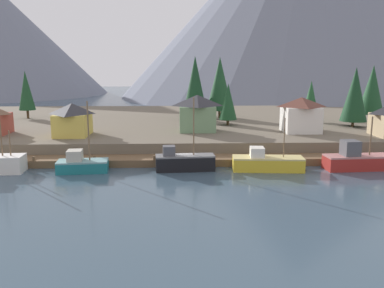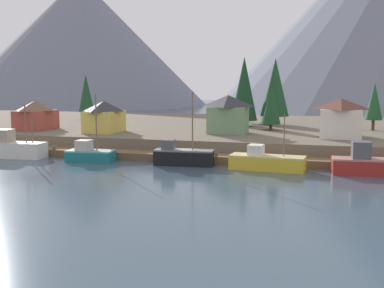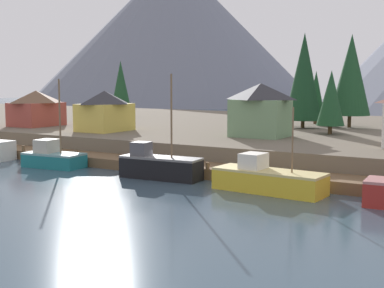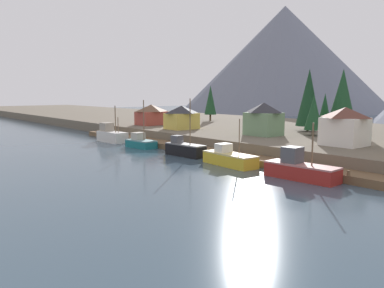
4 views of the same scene
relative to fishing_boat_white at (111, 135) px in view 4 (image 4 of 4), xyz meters
name	(u,v)px [view 4 (image 4 of 4)]	position (x,y,z in m)	size (l,w,h in m)	color
ground_plane	(269,147)	(24.88, 21.91, -1.92)	(400.00, 400.00, 1.00)	#384C5B
dock	(201,151)	(24.88, 3.90, -0.92)	(80.00, 4.00, 1.60)	brown
shoreline_bank	(304,135)	(24.88, 33.91, -0.17)	(400.00, 56.00, 2.50)	#665B4C
mountain_west_peak	(284,59)	(-70.42, 150.05, 28.41)	(119.21, 119.21, 59.67)	slate
fishing_boat_white	(111,135)	(0.00, 0.00, 0.00)	(8.02, 3.48, 7.77)	silver
fishing_boat_teal	(141,142)	(11.66, 0.01, -0.41)	(6.59, 3.48, 9.11)	#196B70
fishing_boat_black	(185,149)	(24.84, 0.32, -0.26)	(7.78, 2.91, 9.55)	black
fishing_boat_yellow	(229,158)	(35.66, -0.06, -0.39)	(9.30, 3.66, 6.92)	gold
fishing_boat_red	(300,169)	(47.77, 0.04, -0.18)	(9.26, 3.43, 7.00)	maroon
house_green	(264,119)	(27.40, 17.17, 4.22)	(6.30, 5.22, 6.16)	#6B8E66
house_white	(345,126)	(44.65, 15.56, 4.05)	(6.07, 5.65, 5.84)	silver
house_yellow	(182,117)	(7.41, 13.34, 3.71)	(5.26, 6.68, 5.16)	gold
house_red	(151,115)	(-6.15, 14.42, 3.66)	(5.47, 7.02, 5.05)	#9E4238
conifer_near_left	(343,96)	(32.99, 34.96, 8.31)	(5.47, 5.47, 12.79)	#4C3823
conifer_near_right	(210,100)	(-7.52, 35.43, 6.94)	(3.39, 3.39, 9.97)	#4C3823
conifer_mid_right	(314,112)	(33.48, 24.19, 5.44)	(3.36, 3.36, 7.70)	#4C3823
conifer_back_right	(309,97)	(27.62, 31.13, 8.06)	(5.06, 5.06, 12.91)	#4C3823
conifer_centre	(325,107)	(27.07, 38.18, 5.83)	(2.60, 2.60, 7.88)	#4C3823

